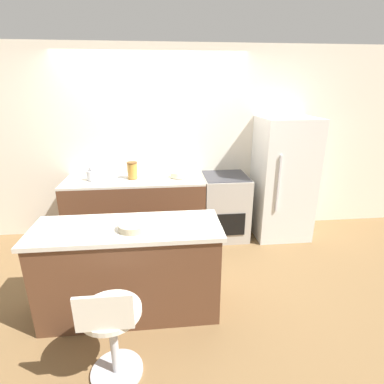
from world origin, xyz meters
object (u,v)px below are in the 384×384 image
at_px(oven_range, 225,206).
at_px(mixing_bowl, 178,174).
at_px(stool_chair, 112,331).
at_px(kettle, 92,174).
at_px(refrigerator, 283,179).

relative_size(oven_range, mixing_bowl, 4.20).
distance_m(stool_chair, mixing_bowl, 2.32).
distance_m(kettle, mixing_bowl, 1.13).
relative_size(stool_chair, kettle, 4.49).
height_order(oven_range, kettle, kettle).
height_order(oven_range, stool_chair, oven_range).
height_order(oven_range, mixing_bowl, mixing_bowl).
bearing_deg(stool_chair, oven_range, 59.77).
bearing_deg(refrigerator, oven_range, 178.53).
bearing_deg(kettle, oven_range, -0.23).
height_order(kettle, mixing_bowl, kettle).
bearing_deg(oven_range, kettle, 179.77).
bearing_deg(stool_chair, refrigerator, 45.94).
bearing_deg(oven_range, refrigerator, -1.47).
xyz_separation_m(stool_chair, kettle, (-0.52, 2.17, 0.55)).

